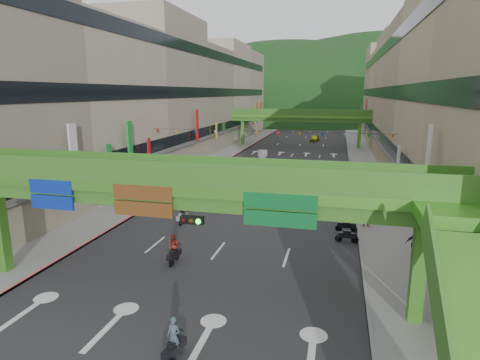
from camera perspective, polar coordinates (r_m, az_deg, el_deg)
road_slab at (r=62.93m, az=6.99°, el=2.96°), size 18.00×140.00×0.02m
sidewalk_left at (r=65.12m, az=-2.67°, el=3.41°), size 4.00×140.00×0.15m
sidewalk_right at (r=62.61m, az=17.04°, el=2.51°), size 4.00×140.00×0.15m
curb_left at (r=64.61m, az=-1.06°, el=3.36°), size 0.20×140.00×0.18m
curb_right at (r=62.52m, az=15.30°, el=2.62°), size 0.20×140.00×0.18m
building_row_left at (r=67.02m, az=-9.41°, el=11.57°), size 12.80×95.00×19.00m
building_row_right at (r=62.76m, az=24.95°, el=10.56°), size 12.80×95.00×19.00m
overpass_near at (r=18.88m, az=-6.43°, el=-3.05°), size 28.00×12.27×7.10m
overpass_far at (r=77.17m, az=8.47°, el=8.67°), size 28.00×2.20×7.10m
hill_left at (r=173.41m, az=6.49°, el=8.92°), size 168.00×140.00×112.00m
hill_right at (r=192.76m, az=19.30°, el=8.65°), size 208.00×176.00×128.00m
bunting_string at (r=42.52m, az=3.89°, el=6.61°), size 26.00×0.36×0.47m
scooter_rider_near at (r=16.76m, az=-9.38°, el=-21.74°), size 0.68×1.59×1.86m
scooter_rider_mid at (r=24.95m, az=-9.40°, el=-9.59°), size 0.78×1.60×1.85m
scooter_rider_left at (r=32.07m, az=-8.25°, el=-4.35°), size 1.07×1.60×2.08m
scooter_rider_far at (r=51.26m, az=1.90°, el=2.14°), size 1.00×1.58×2.16m
parked_scooter_row at (r=33.09m, az=14.86°, el=-5.07°), size 1.60×9.35×1.08m
car_silver at (r=62.63m, az=3.25°, el=3.61°), size 2.15×4.39×1.39m
car_yellow at (r=86.91m, az=10.57°, el=5.88°), size 2.03×4.20×1.38m
pedestrian_red at (r=32.16m, az=17.72°, el=-5.30°), size 0.81×0.66×1.52m
pedestrian_dark at (r=27.18m, az=23.58°, el=-8.67°), size 1.12×0.55×1.85m
pedestrian_blue at (r=39.10m, az=20.62°, el=-2.17°), size 0.96×0.73×1.84m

